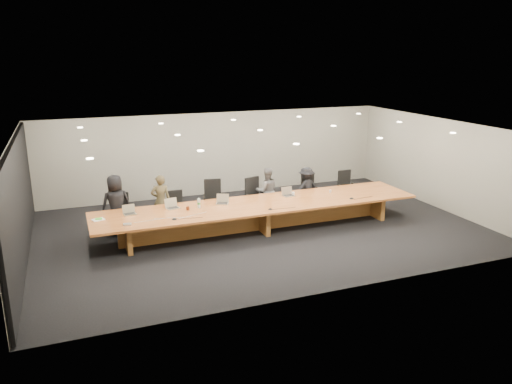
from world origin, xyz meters
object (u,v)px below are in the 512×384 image
person_c (267,191)px  chair_mid_right (256,197)px  chair_far_left (123,212)px  chair_far_right (348,187)px  paper_cup_near (293,194)px  mic_center (270,209)px  chair_right (311,191)px  water_bottle (199,203)px  person_d (306,189)px  amber_mug (188,208)px  mic_right (352,198)px  conference_table (260,212)px  laptop_b (173,204)px  chair_mid_left (214,200)px  chair_left (177,208)px  person_a (116,204)px  mic_left (174,219)px  laptop_a (130,210)px  paper_cup_far (330,191)px  laptop_d (289,192)px  laptop_c (222,199)px  person_b (161,201)px  av_box (127,224)px

person_c → chair_mid_right: bearing=18.2°
chair_far_left → chair_far_right: 7.09m
paper_cup_near → mic_center: bearing=-138.3°
chair_right → water_bottle: (-3.88, -1.02, 0.32)m
person_d → amber_mug: size_ratio=13.29×
mic_right → paper_cup_near: bearing=146.4°
chair_mid_right → chair_far_right: size_ratio=1.07×
conference_table → laptop_b: laptop_b is taller
chair_mid_left → chair_mid_right: (1.29, -0.13, -0.01)m
chair_left → amber_mug: (0.07, -1.05, 0.30)m
person_c → person_d: 1.29m
person_a → mic_left: (1.23, -1.63, -0.04)m
laptop_a → paper_cup_near: bearing=-4.5°
mic_left → chair_far_left: bearing=121.4°
chair_mid_left → water_bottle: bearing=-113.0°
paper_cup_far → chair_far_left: bearing=170.6°
chair_far_right → laptop_a: chair_far_right is taller
person_c → laptop_d: bearing=119.7°
chair_far_right → laptop_b: bearing=-173.7°
conference_table → water_bottle: (-1.66, 0.22, 0.35)m
person_a → laptop_c: size_ratio=4.85×
laptop_a → laptop_b: (1.13, 0.10, 0.01)m
chair_right → mic_right: size_ratio=8.44×
paper_cup_near → amber_mug: bearing=-175.0°
chair_right → laptop_c: chair_right is taller
person_c → mic_center: 1.97m
chair_far_left → mic_left: bearing=-61.4°
chair_mid_left → mic_right: size_ratio=8.95×
person_b → person_a: bearing=13.3°
chair_far_left → water_bottle: size_ratio=4.20×
chair_mid_right → paper_cup_far: bearing=-39.8°
laptop_a → mic_center: (3.51, -0.91, -0.11)m
laptop_b → mic_left: (-0.15, -0.90, -0.12)m
person_c → paper_cup_far: bearing=158.4°
av_box → mic_center: 3.68m
amber_mug → chair_mid_left: bearing=48.5°
chair_right → laptop_c: size_ratio=3.33×
chair_far_left → laptop_a: chair_far_left is taller
person_b → laptop_a: 1.37m
chair_mid_right → paper_cup_near: chair_mid_right is taller
chair_far_left → paper_cup_far: 5.97m
paper_cup_near → laptop_b: bearing=-179.8°
conference_table → chair_right: (2.22, 1.24, 0.04)m
mic_right → chair_far_left: bearing=164.0°
chair_right → amber_mug: bearing=-172.4°
water_bottle → mic_right: bearing=-9.6°
laptop_a → av_box: size_ratio=1.60×
chair_mid_right → paper_cup_near: bearing=-57.7°
chair_left → water_bottle: water_bottle is taller
chair_left → laptop_c: size_ratio=2.98×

